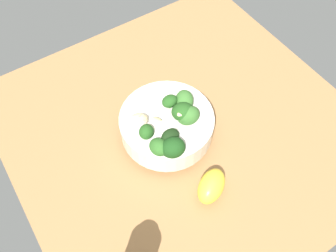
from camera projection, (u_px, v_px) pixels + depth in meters
The scene contains 3 objects.
ground_plane at pixel (182, 133), 75.58cm from camera, with size 67.49×67.49×4.99cm, color #996D42.
bowl_of_broccoli at pixel (169, 126), 68.28cm from camera, with size 17.95×18.23×10.57cm.
lemon_wedge at pixel (211, 186), 63.70cm from camera, with size 7.04×4.38×4.72cm, color yellow.
Camera 1 is at (24.65, 32.10, 61.42)cm, focal length 38.42 mm.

